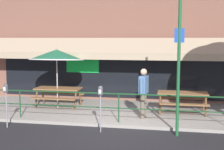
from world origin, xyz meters
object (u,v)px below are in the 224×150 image
parking_meter_near (6,92)px  street_sign_pole (179,65)px  picnic_table_left (58,92)px  patio_umbrella_left (57,55)px  picnic_table_centre (183,97)px  pedestrian_walking (144,91)px  parking_meter_far (100,95)px

parking_meter_near → street_sign_pole: bearing=1.3°
picnic_table_left → patio_umbrella_left: (-0.00, -0.10, 1.47)m
picnic_table_centre → street_sign_pole: 2.85m
picnic_table_left → parking_meter_near: size_ratio=1.27×
picnic_table_left → patio_umbrella_left: bearing=-90.0°
pedestrian_walking → parking_meter_near: size_ratio=1.20×
patio_umbrella_left → parking_meter_near: (-0.72, -2.64, -1.03)m
parking_meter_far → street_sign_pole: bearing=1.8°
picnic_table_centre → patio_umbrella_left: (-4.84, 0.04, 1.47)m
picnic_table_left → street_sign_pole: (4.61, -2.63, 1.38)m
pedestrian_walking → parking_meter_far: bearing=-127.1°
parking_meter_near → parking_meter_far: 3.05m
street_sign_pole → patio_umbrella_left: bearing=151.3°
picnic_table_left → parking_meter_far: size_ratio=1.27×
parking_meter_near → parking_meter_far: bearing=0.9°
picnic_table_centre → patio_umbrella_left: 5.06m
patio_umbrella_left → pedestrian_walking: 3.82m
street_sign_pole → picnic_table_left: bearing=150.3°
street_sign_pole → parking_meter_near: bearing=-178.7°
patio_umbrella_left → pedestrian_walking: bearing=-16.8°
patio_umbrella_left → parking_meter_far: 3.64m
patio_umbrella_left → parking_meter_near: bearing=-105.2°
picnic_table_left → street_sign_pole: street_sign_pole is taller
patio_umbrella_left → street_sign_pole: size_ratio=0.59×
picnic_table_centre → parking_meter_far: (-2.51, -2.55, 0.44)m
pedestrian_walking → patio_umbrella_left: bearing=163.2°
pedestrian_walking → parking_meter_far: pedestrian_walking is taller
parking_meter_far → street_sign_pole: 2.46m
picnic_table_left → street_sign_pole: 5.48m
street_sign_pole → pedestrian_walking: bearing=127.2°
picnic_table_centre → pedestrian_walking: 1.72m
picnic_table_left → parking_meter_far: 3.59m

